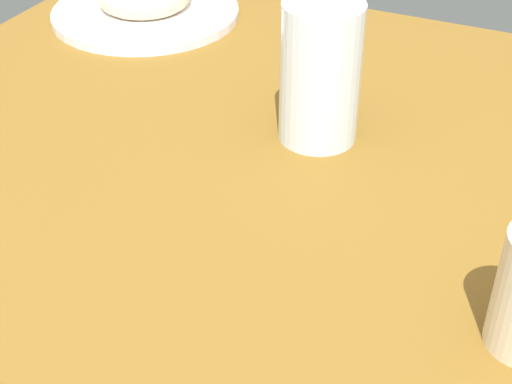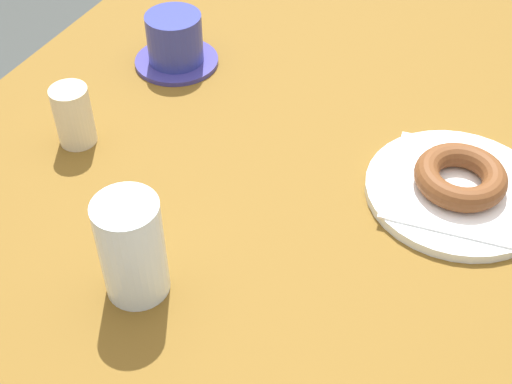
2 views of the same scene
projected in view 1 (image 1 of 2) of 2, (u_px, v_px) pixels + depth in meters
The scene contains 3 objects.
plate_sugar_ring at pixel (146, 13), 0.91m from camera, with size 0.22×0.22×0.01m, color white.
napkin_sugar_ring at pixel (145, 8), 0.91m from camera, with size 0.15×0.15×0.00m, color white.
water_glass at pixel (320, 73), 0.66m from camera, with size 0.07×0.07×0.13m, color silver.
Camera 1 is at (-0.26, -0.21, 1.11)m, focal length 53.54 mm.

